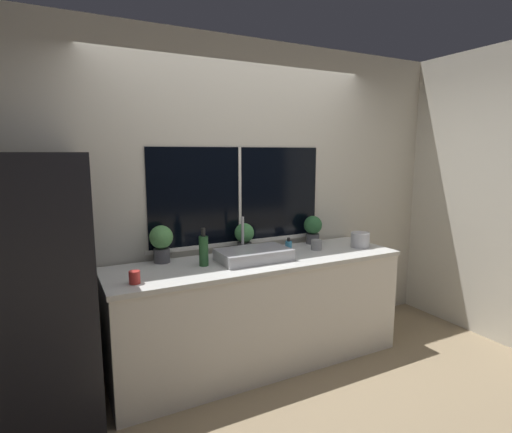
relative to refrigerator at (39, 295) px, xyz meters
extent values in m
plane|color=#937F60|center=(1.57, -0.29, -0.87)|extent=(14.00, 14.00, 0.00)
cube|color=beige|center=(1.57, 0.45, 0.48)|extent=(8.00, 0.06, 2.70)
cube|color=black|center=(1.57, 0.41, 0.51)|extent=(1.60, 0.01, 0.82)
cube|color=silver|center=(1.57, 0.41, 0.51)|extent=(0.02, 0.01, 0.82)
cube|color=silver|center=(1.57, 0.41, 0.09)|extent=(1.66, 0.04, 0.03)
cube|color=beige|center=(3.74, 1.21, 0.48)|extent=(0.06, 7.00, 2.70)
cube|color=white|center=(1.57, 0.05, -0.44)|extent=(2.40, 0.66, 0.86)
cube|color=silver|center=(1.57, 0.05, 0.00)|extent=(2.42, 0.69, 0.03)
cube|color=black|center=(0.00, 0.00, 0.00)|extent=(0.63, 0.69, 1.75)
cube|color=#ADADB2|center=(1.52, 0.03, 0.07)|extent=(0.57, 0.34, 0.09)
cylinder|color=#B7B7BC|center=(1.52, 0.23, 0.04)|extent=(0.04, 0.04, 0.03)
cylinder|color=#B7B7BC|center=(1.52, 0.23, 0.20)|extent=(0.02, 0.02, 0.29)
cylinder|color=#4C4C51|center=(0.85, 0.31, 0.08)|extent=(0.12, 0.12, 0.11)
sphere|color=#569951|center=(0.85, 0.31, 0.22)|extent=(0.18, 0.18, 0.18)
cylinder|color=#4C4C51|center=(1.57, 0.31, 0.06)|extent=(0.12, 0.12, 0.08)
sphere|color=#478E4C|center=(1.57, 0.31, 0.19)|extent=(0.17, 0.17, 0.17)
cylinder|color=#4C4C51|center=(2.28, 0.31, 0.07)|extent=(0.12, 0.12, 0.09)
sphere|color=#2D6638|center=(2.28, 0.31, 0.20)|extent=(0.17, 0.17, 0.17)
cylinder|color=teal|center=(1.87, 0.07, 0.08)|extent=(0.06, 0.06, 0.11)
cylinder|color=black|center=(1.87, 0.07, 0.15)|extent=(0.03, 0.03, 0.03)
cylinder|color=#235128|center=(1.11, 0.07, 0.14)|extent=(0.07, 0.07, 0.23)
cylinder|color=black|center=(1.11, 0.07, 0.28)|extent=(0.03, 0.03, 0.06)
cylinder|color=#B72D28|center=(0.56, -0.12, 0.06)|extent=(0.07, 0.07, 0.08)
cylinder|color=gray|center=(2.17, 0.09, 0.07)|extent=(0.09, 0.09, 0.09)
cylinder|color=#B2B2B7|center=(2.58, -0.01, 0.09)|extent=(0.17, 0.17, 0.13)
cone|color=#B2B2B7|center=(2.58, -0.01, 0.16)|extent=(0.14, 0.14, 0.01)
camera|label=1|loc=(0.11, -2.72, 0.87)|focal=28.00mm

